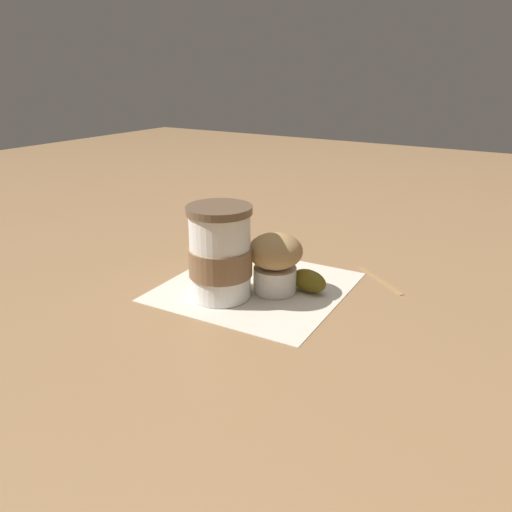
% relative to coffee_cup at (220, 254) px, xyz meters
% --- Properties ---
extents(ground_plane, '(3.00, 3.00, 0.00)m').
position_rel_coffee_cup_xyz_m(ground_plane, '(0.05, -0.02, -0.06)').
color(ground_plane, '#936D47').
extents(paper_napkin, '(0.26, 0.26, 0.00)m').
position_rel_coffee_cup_xyz_m(paper_napkin, '(0.05, -0.02, -0.06)').
color(paper_napkin, beige).
rests_on(paper_napkin, ground_plane).
extents(coffee_cup, '(0.09, 0.09, 0.13)m').
position_rel_coffee_cup_xyz_m(coffee_cup, '(0.00, 0.00, 0.00)').
color(coffee_cup, white).
rests_on(coffee_cup, paper_napkin).
extents(muffin, '(0.08, 0.08, 0.08)m').
position_rel_coffee_cup_xyz_m(muffin, '(0.05, -0.05, -0.01)').
color(muffin, white).
rests_on(muffin, paper_napkin).
extents(banana, '(0.09, 0.15, 0.03)m').
position_rel_coffee_cup_xyz_m(banana, '(0.09, -0.04, -0.04)').
color(banana, yellow).
rests_on(banana, paper_napkin).
extents(wooden_stirrer, '(0.07, 0.09, 0.00)m').
position_rel_coffee_cup_xyz_m(wooden_stirrer, '(0.17, -0.17, -0.06)').
color(wooden_stirrer, '#9E7547').
rests_on(wooden_stirrer, ground_plane).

